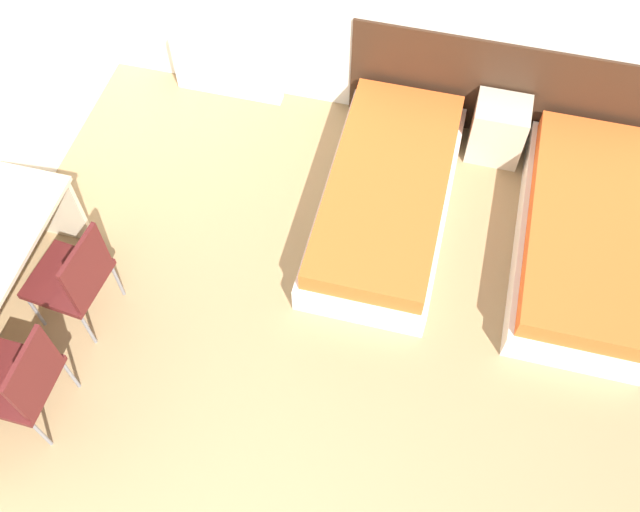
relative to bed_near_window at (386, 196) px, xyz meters
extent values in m
cube|color=#382316|center=(0.74, 1.05, 0.26)|extent=(2.53, 0.03, 0.93)
cube|color=silver|center=(0.00, 0.00, -0.08)|extent=(0.94, 2.03, 0.24)
cube|color=#E05B23|center=(0.00, 0.00, 0.13)|extent=(0.86, 1.95, 0.17)
cube|color=silver|center=(1.49, 0.00, -0.08)|extent=(0.94, 2.03, 0.24)
cube|color=#E05B23|center=(1.49, 0.00, 0.13)|extent=(0.86, 1.95, 0.17)
cube|color=beige|center=(0.74, 0.84, 0.06)|extent=(0.42, 0.36, 0.52)
cube|color=silver|center=(-1.58, 0.97, 0.07)|extent=(0.94, 0.12, 0.54)
cube|color=beige|center=(-2.37, -0.80, 0.16)|extent=(0.56, 0.04, 0.72)
cube|color=#511919|center=(-1.92, -1.38, 0.22)|extent=(0.52, 0.52, 0.05)
cube|color=#511919|center=(-1.70, -1.40, 0.48)|extent=(0.07, 0.42, 0.45)
cylinder|color=slate|center=(-2.15, -1.56, 0.00)|extent=(0.02, 0.02, 0.40)
cylinder|color=slate|center=(-2.11, -1.15, 0.00)|extent=(0.02, 0.02, 0.40)
cylinder|color=slate|center=(-1.74, -1.60, 0.00)|extent=(0.02, 0.02, 0.40)
cylinder|color=slate|center=(-1.70, -1.19, 0.00)|extent=(0.02, 0.02, 0.40)
cube|color=#511919|center=(-1.92, -2.14, 0.22)|extent=(0.48, 0.48, 0.05)
cube|color=#511919|center=(-1.70, -2.14, 0.48)|extent=(0.04, 0.42, 0.45)
cylinder|color=slate|center=(-2.12, -1.93, 0.00)|extent=(0.02, 0.02, 0.40)
cylinder|color=slate|center=(-1.72, -2.35, 0.00)|extent=(0.02, 0.02, 0.40)
cylinder|color=slate|center=(-1.71, -1.93, 0.00)|extent=(0.02, 0.02, 0.40)
camera|label=1|loc=(0.32, -3.35, 4.32)|focal=40.00mm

